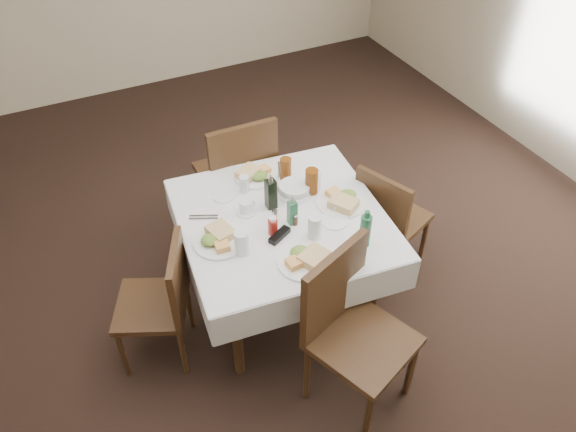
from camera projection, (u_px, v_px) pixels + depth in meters
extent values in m
plane|color=black|center=(266.00, 318.00, 3.72)|extent=(7.00, 7.00, 0.00)
cylinder|color=black|center=(237.00, 334.00, 3.18)|extent=(0.06, 0.06, 0.72)
cylinder|color=black|center=(201.00, 236.00, 3.79)|extent=(0.06, 0.06, 0.72)
cylinder|color=black|center=(373.00, 294.00, 3.40)|extent=(0.06, 0.06, 0.72)
cylinder|color=black|center=(319.00, 208.00, 4.01)|extent=(0.06, 0.06, 0.72)
cube|color=black|center=(282.00, 220.00, 3.35)|extent=(1.19, 1.19, 0.03)
cube|color=silver|center=(282.00, 217.00, 3.33)|extent=(1.31, 1.31, 0.01)
cube|color=silver|center=(253.00, 175.00, 3.82)|extent=(1.18, 0.14, 0.22)
cube|color=silver|center=(320.00, 302.00, 2.99)|extent=(1.18, 0.14, 0.22)
cube|color=silver|center=(370.00, 209.00, 3.56)|extent=(0.14, 1.18, 0.22)
cube|color=silver|center=(186.00, 255.00, 3.25)|extent=(0.14, 1.18, 0.22)
cube|color=black|center=(234.00, 174.00, 4.08)|extent=(0.49, 0.49, 0.04)
cube|color=black|center=(244.00, 160.00, 3.75)|extent=(0.49, 0.05, 0.53)
cylinder|color=black|center=(251.00, 178.00, 4.45)|extent=(0.04, 0.04, 0.50)
cylinder|color=black|center=(273.00, 209.00, 4.17)|extent=(0.04, 0.04, 0.50)
cylinder|color=black|center=(201.00, 192.00, 4.32)|extent=(0.04, 0.04, 0.50)
cylinder|color=black|center=(220.00, 225.00, 4.03)|extent=(0.04, 0.04, 0.50)
cube|color=black|center=(363.00, 343.00, 2.97)|extent=(0.63, 0.63, 0.04)
cube|color=black|center=(334.00, 289.00, 2.91)|extent=(0.46, 0.22, 0.53)
cylinder|color=black|center=(368.00, 418.00, 2.92)|extent=(0.04, 0.04, 0.49)
cylinder|color=black|center=(307.00, 372.00, 3.13)|extent=(0.04, 0.04, 0.49)
cylinder|color=black|center=(411.00, 367.00, 3.15)|extent=(0.04, 0.04, 0.49)
cylinder|color=black|center=(352.00, 327.00, 3.36)|extent=(0.04, 0.04, 0.49)
cube|color=black|center=(393.00, 218.00, 3.84)|extent=(0.53, 0.53, 0.04)
cube|color=black|center=(381.00, 206.00, 3.59)|extent=(0.19, 0.39, 0.44)
cylinder|color=black|center=(424.00, 238.00, 3.99)|extent=(0.03, 0.03, 0.42)
cylinder|color=black|center=(396.00, 265.00, 3.79)|extent=(0.03, 0.03, 0.42)
cylinder|color=black|center=(383.00, 217.00, 4.16)|extent=(0.03, 0.03, 0.42)
cylinder|color=black|center=(355.00, 241.00, 3.97)|extent=(0.03, 0.03, 0.42)
cube|color=black|center=(152.00, 306.00, 3.26)|extent=(0.54, 0.54, 0.04)
cube|color=black|center=(178.00, 279.00, 3.12)|extent=(0.20, 0.38, 0.44)
cylinder|color=black|center=(133.00, 306.00, 3.53)|extent=(0.03, 0.03, 0.42)
cylinder|color=black|center=(189.00, 305.00, 3.54)|extent=(0.03, 0.03, 0.42)
cylinder|color=black|center=(123.00, 353.00, 3.27)|extent=(0.03, 0.03, 0.42)
cylinder|color=black|center=(183.00, 351.00, 3.27)|extent=(0.03, 0.03, 0.42)
cylinder|color=white|center=(256.00, 176.00, 3.62)|extent=(0.28, 0.28, 0.01)
cube|color=tan|center=(249.00, 173.00, 3.59)|extent=(0.18, 0.17, 0.05)
cube|color=#DE9649|center=(263.00, 170.00, 3.62)|extent=(0.10, 0.09, 0.04)
ellipsoid|color=#376926|center=(260.00, 176.00, 3.57)|extent=(0.10, 0.09, 0.05)
cylinder|color=white|center=(304.00, 262.00, 3.04)|extent=(0.30, 0.30, 0.02)
cube|color=tan|center=(314.00, 257.00, 3.02)|extent=(0.19, 0.17, 0.05)
cube|color=#DE9649|center=(296.00, 262.00, 3.00)|extent=(0.10, 0.08, 0.04)
ellipsoid|color=#376926|center=(300.00, 252.00, 3.05)|extent=(0.11, 0.10, 0.05)
cylinder|color=white|center=(341.00, 202.00, 3.41)|extent=(0.30, 0.30, 0.02)
cube|color=tan|center=(343.00, 203.00, 3.36)|extent=(0.19, 0.20, 0.05)
cube|color=#DE9649|center=(335.00, 194.00, 3.43)|extent=(0.10, 0.11, 0.04)
ellipsoid|color=#376926|center=(347.00, 195.00, 3.42)|extent=(0.11, 0.10, 0.05)
cylinder|color=white|center=(219.00, 242.00, 3.16)|extent=(0.29, 0.29, 0.02)
cube|color=tan|center=(221.00, 232.00, 3.17)|extent=(0.15, 0.18, 0.05)
cube|color=#DE9649|center=(222.00, 245.00, 3.10)|extent=(0.09, 0.11, 0.04)
ellipsoid|color=#376926|center=(210.00, 240.00, 3.12)|extent=(0.11, 0.10, 0.05)
cylinder|color=white|center=(224.00, 196.00, 3.46)|extent=(0.14, 0.14, 0.01)
cylinder|color=white|center=(334.00, 221.00, 3.29)|extent=(0.16, 0.16, 0.01)
cylinder|color=silver|center=(244.00, 184.00, 3.47)|extent=(0.06, 0.06, 0.11)
cylinder|color=silver|center=(315.00, 227.00, 3.15)|extent=(0.08, 0.08, 0.15)
cylinder|color=silver|center=(315.00, 181.00, 3.47)|extent=(0.07, 0.07, 0.14)
cylinder|color=silver|center=(242.00, 243.00, 3.06)|extent=(0.08, 0.08, 0.15)
cylinder|color=#65320C|center=(286.00, 169.00, 3.56)|extent=(0.07, 0.07, 0.15)
cylinder|color=#65320C|center=(312.00, 181.00, 3.45)|extent=(0.08, 0.08, 0.17)
cylinder|color=silver|center=(294.00, 192.00, 3.48)|extent=(0.21, 0.21, 0.04)
cylinder|color=silver|center=(294.00, 188.00, 3.46)|extent=(0.19, 0.19, 0.04)
cube|color=black|center=(271.00, 194.00, 3.33)|extent=(0.06, 0.06, 0.20)
cone|color=silver|center=(270.00, 177.00, 3.25)|extent=(0.03, 0.03, 0.05)
cube|color=#22623F|center=(292.00, 213.00, 3.24)|extent=(0.05, 0.05, 0.16)
cone|color=silver|center=(292.00, 199.00, 3.17)|extent=(0.03, 0.03, 0.04)
cylinder|color=maroon|center=(273.00, 227.00, 3.19)|extent=(0.06, 0.06, 0.10)
cylinder|color=white|center=(273.00, 219.00, 3.15)|extent=(0.04, 0.04, 0.02)
cylinder|color=white|center=(275.00, 217.00, 3.27)|extent=(0.04, 0.04, 0.07)
cylinder|color=silver|center=(275.00, 212.00, 3.25)|extent=(0.04, 0.04, 0.01)
cylinder|color=#3F2F21|center=(295.00, 220.00, 3.26)|extent=(0.03, 0.03, 0.07)
cylinder|color=silver|center=(295.00, 215.00, 3.23)|extent=(0.03, 0.03, 0.01)
cylinder|color=white|center=(246.00, 212.00, 3.35)|extent=(0.11, 0.11, 0.01)
cylinder|color=white|center=(246.00, 207.00, 3.33)|extent=(0.07, 0.07, 0.07)
cylinder|color=black|center=(245.00, 203.00, 3.31)|extent=(0.06, 0.06, 0.01)
torus|color=white|center=(252.00, 204.00, 3.34)|extent=(0.05, 0.02, 0.05)
cube|color=black|center=(280.00, 235.00, 3.18)|extent=(0.16, 0.11, 0.03)
cylinder|color=#22623F|center=(365.00, 231.00, 3.08)|extent=(0.06, 0.06, 0.21)
cylinder|color=#22623F|center=(367.00, 214.00, 3.00)|extent=(0.03, 0.03, 0.04)
cube|color=white|center=(341.00, 207.00, 3.36)|extent=(0.11, 0.08, 0.05)
cube|color=#FFA6C2|center=(341.00, 206.00, 3.35)|extent=(0.08, 0.06, 0.02)
cube|color=silver|center=(279.00, 170.00, 3.67)|extent=(0.08, 0.16, 0.01)
cube|color=silver|center=(283.00, 170.00, 3.67)|extent=(0.08, 0.16, 0.01)
cube|color=silver|center=(292.00, 263.00, 3.04)|extent=(0.05, 0.19, 0.01)
cube|color=silver|center=(286.00, 264.00, 3.03)|extent=(0.05, 0.19, 0.01)
cube|color=silver|center=(350.00, 210.00, 3.36)|extent=(0.18, 0.02, 0.01)
cube|color=silver|center=(348.00, 208.00, 3.38)|extent=(0.18, 0.02, 0.01)
cube|color=silver|center=(204.00, 216.00, 3.33)|extent=(0.16, 0.08, 0.01)
cube|color=silver|center=(203.00, 219.00, 3.31)|extent=(0.16, 0.08, 0.01)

